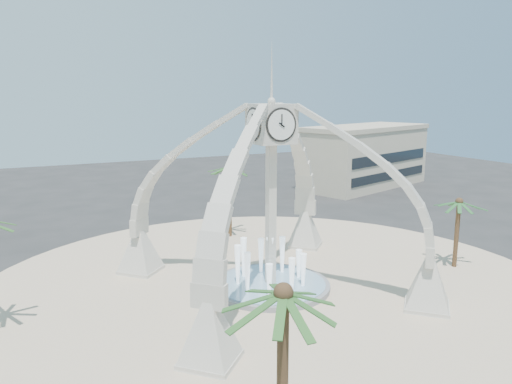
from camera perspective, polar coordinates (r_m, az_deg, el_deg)
name	(u,v)px	position (r m, az deg, el deg)	size (l,w,h in m)	color
ground	(270,289)	(34.28, 1.66, -10.97)	(140.00, 140.00, 0.00)	#282828
plaza	(270,288)	(34.27, 1.66, -10.93)	(40.00, 40.00, 0.06)	#C4AE92
clock_tower	(271,194)	(32.40, 1.72, -0.27)	(17.94, 17.94, 16.30)	beige
fountain	(270,285)	(34.17, 1.66, -10.52)	(8.00, 8.00, 3.62)	gray
building_ne	(365,156)	(72.33, 12.39, 4.04)	(21.87, 14.17, 8.60)	#C1B097
palm_east	(459,203)	(39.81, 22.20, -1.12)	(4.30, 4.30, 5.77)	brown
palm_north	(229,168)	(44.87, -3.08, 2.74)	(4.80, 4.80, 7.24)	brown
palm_south	(283,296)	(16.87, 3.15, -11.75)	(5.05, 5.05, 7.24)	brown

